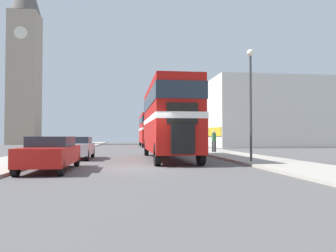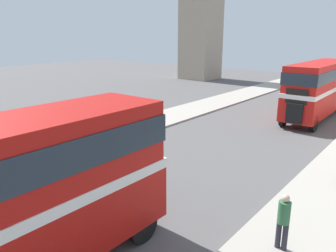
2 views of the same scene
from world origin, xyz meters
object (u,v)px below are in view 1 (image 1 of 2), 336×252
at_px(double_decker_bus, 168,116).
at_px(street_lamp, 251,88).
at_px(pedestrian_walking, 214,140).
at_px(bicycle_on_pavement, 201,145).
at_px(church_tower, 25,52).
at_px(car_parked_near, 51,153).
at_px(car_parked_mid, 77,147).
at_px(bus_distant, 149,128).

height_order(double_decker_bus, street_lamp, street_lamp).
xyz_separation_m(pedestrian_walking, bicycle_on_pavement, (0.34, 6.38, -0.65)).
bearing_deg(pedestrian_walking, street_lamp, -94.28).
bearing_deg(street_lamp, bicycle_on_pavement, 86.18).
distance_m(street_lamp, church_tower, 49.90).
height_order(pedestrian_walking, street_lamp, street_lamp).
distance_m(double_decker_bus, pedestrian_walking, 8.12).
bearing_deg(car_parked_near, street_lamp, 13.71).
height_order(car_parked_near, bicycle_on_pavement, car_parked_near).
xyz_separation_m(double_decker_bus, car_parked_near, (-5.62, -5.87, -1.89)).
bearing_deg(church_tower, car_parked_mid, -69.18).
bearing_deg(bicycle_on_pavement, street_lamp, -93.82).
height_order(bus_distant, pedestrian_walking, bus_distant).
relative_size(bicycle_on_pavement, church_tower, 0.06).
relative_size(pedestrian_walking, street_lamp, 0.31).
bearing_deg(church_tower, double_decker_bus, -62.71).
relative_size(bus_distant, car_parked_mid, 2.51).
height_order(bus_distant, bicycle_on_pavement, bus_distant).
bearing_deg(car_parked_mid, church_tower, 110.82).
bearing_deg(bicycle_on_pavement, church_tower, 134.04).
distance_m(bus_distant, car_parked_mid, 24.37).
bearing_deg(double_decker_bus, car_parked_mid, 170.28).
xyz_separation_m(car_parked_near, street_lamp, (9.53, 2.32, 3.21)).
bearing_deg(bus_distant, pedestrian_walking, -77.15).
xyz_separation_m(car_parked_near, car_parked_mid, (0.03, 6.83, -0.01)).
relative_size(pedestrian_walking, bicycle_on_pavement, 1.02).
xyz_separation_m(double_decker_bus, bicycle_on_pavement, (5.00, 12.86, -2.15)).
bearing_deg(church_tower, bus_distant, -34.67).
bearing_deg(bicycle_on_pavement, double_decker_bus, -111.25).
xyz_separation_m(bus_distant, pedestrian_walking, (4.11, -18.00, -1.44)).
xyz_separation_m(double_decker_bus, car_parked_mid, (-5.60, 0.96, -1.90)).
bearing_deg(bus_distant, car_parked_near, -101.50).
bearing_deg(double_decker_bus, car_parked_near, -133.77).
distance_m(car_parked_mid, pedestrian_walking, 11.65).
height_order(bus_distant, car_parked_near, bus_distant).
height_order(car_parked_mid, pedestrian_walking, pedestrian_walking).
relative_size(car_parked_near, street_lamp, 0.79).
distance_m(double_decker_bus, street_lamp, 5.44).
distance_m(car_parked_near, church_tower, 49.14).
distance_m(bus_distant, bicycle_on_pavement, 12.61).
height_order(bus_distant, church_tower, church_tower).
bearing_deg(car_parked_mid, pedestrian_walking, 28.28).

